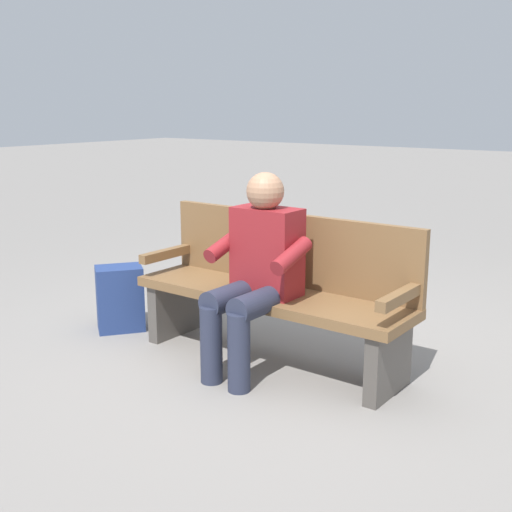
{
  "coord_description": "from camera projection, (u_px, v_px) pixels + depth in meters",
  "views": [
    {
      "loc": [
        -2.17,
        3.12,
        1.55
      ],
      "look_at": [
        -0.01,
        0.15,
        0.7
      ],
      "focal_mm": 45.81,
      "sensor_mm": 36.0,
      "label": 1
    }
  ],
  "objects": [
    {
      "name": "ground_plane",
      "position": [
        269.0,
        361.0,
        4.06
      ],
      "size": [
        40.0,
        40.0,
        0.0
      ],
      "primitive_type": "plane",
      "color": "gray"
    },
    {
      "name": "person_seated",
      "position": [
        256.0,
        269.0,
        3.78
      ],
      "size": [
        0.57,
        0.58,
        1.18
      ],
      "rotation": [
        0.0,
        0.0,
        -0.01
      ],
      "color": "maroon",
      "rests_on": "ground"
    },
    {
      "name": "backpack",
      "position": [
        120.0,
        299.0,
        4.59
      ],
      "size": [
        0.38,
        0.39,
        0.46
      ],
      "rotation": [
        0.0,
        0.0,
        4.06
      ],
      "color": "navy",
      "rests_on": "ground"
    },
    {
      "name": "bench_near",
      "position": [
        276.0,
        287.0,
        4.01
      ],
      "size": [
        1.81,
        0.51,
        0.9
      ],
      "rotation": [
        0.0,
        0.0,
        -0.01
      ],
      "color": "brown",
      "rests_on": "ground"
    }
  ]
}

